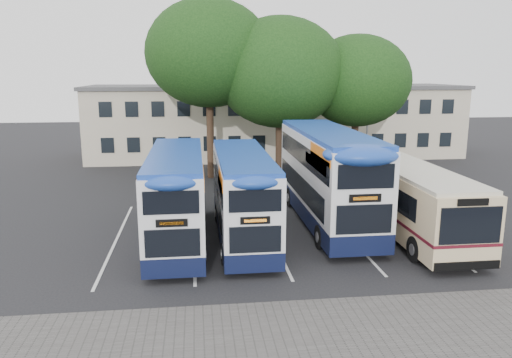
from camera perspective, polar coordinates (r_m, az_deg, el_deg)
The scene contains 12 objects.
ground at distance 19.80m, azimuth 14.85°, elevation -10.18°, with size 120.00×120.00×0.00m, color black.
paving_strip at distance 14.94m, azimuth 14.70°, elevation -17.93°, with size 40.00×6.00×0.01m, color #595654.
bay_lines at distance 23.39m, azimuth 1.65°, elevation -6.23°, with size 14.12×11.00×0.01m.
depot_building at distance 44.70m, azimuth 2.26°, elevation 6.76°, with size 32.40×8.40×6.20m.
lamp_post at distance 39.23m, azimuth 12.74°, elevation 8.54°, with size 0.25×1.05×9.06m.
tree_left at distance 34.87m, azimuth -5.43°, elevation 14.11°, with size 8.58×8.58×12.24m.
tree_mid at distance 34.55m, azimuth 2.74°, elevation 12.05°, with size 8.79×8.79×11.05m.
tree_right at distance 36.26m, azimuth 11.47°, elevation 10.93°, with size 7.52×7.52×9.95m.
bus_dd_left at distance 22.08m, azimuth -9.05°, elevation -1.58°, with size 2.32×9.59×3.99m.
bus_dd_mid at distance 22.19m, azimuth -1.53°, elevation -1.49°, with size 2.27×9.37×3.90m.
bus_dd_right at distance 24.67m, azimuth 8.13°, elevation 0.74°, with size 2.69×11.10×4.62m.
bus_single at distance 24.16m, azimuth 16.97°, elevation -1.76°, with size 2.70×10.60×3.16m.
Camera 1 is at (-7.08, -16.94, 7.42)m, focal length 35.00 mm.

